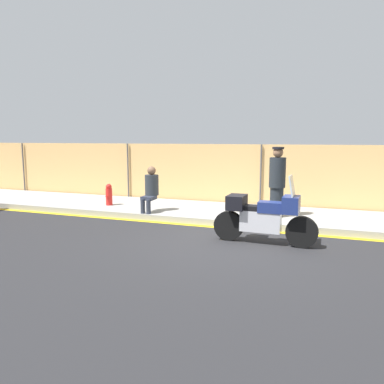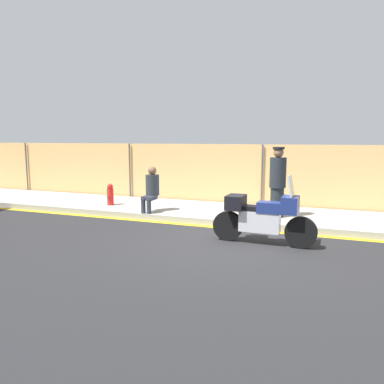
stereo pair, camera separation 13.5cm
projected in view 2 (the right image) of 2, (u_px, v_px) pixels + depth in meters
The scene contains 8 objects.
ground_plane at pixel (229, 241), 7.97m from camera, with size 120.00×120.00×0.00m, color #262628.
sidewalk at pixel (253, 215), 10.25m from camera, with size 33.80×2.55×0.16m.
curb_paint_stripe at pixel (241, 229), 9.00m from camera, with size 33.80×0.18×0.01m.
storefront_fence at pixel (262, 177), 11.38m from camera, with size 32.11×0.17×1.99m.
motorcycle at pixel (262, 216), 7.70m from camera, with size 2.15×0.53×1.45m.
officer_standing at pixel (278, 182), 9.52m from camera, with size 0.41×0.41×1.79m.
person_seated_on_curb at pixel (151, 187), 10.29m from camera, with size 0.38×0.65×1.24m.
fire_hydrant at pixel (110, 194), 11.32m from camera, with size 0.20×0.24×0.65m.
Camera 2 is at (1.98, -7.52, 2.19)m, focal length 35.00 mm.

